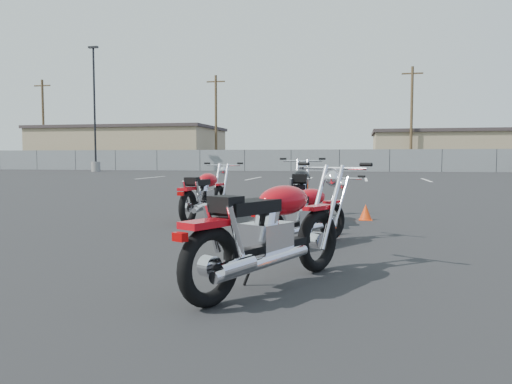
% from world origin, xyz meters
% --- Properties ---
extents(ground, '(120.00, 120.00, 0.00)m').
position_xyz_m(ground, '(0.00, 0.00, 0.00)').
color(ground, black).
rests_on(ground, ground).
extents(motorcycle_front_red, '(0.84, 2.16, 1.06)m').
position_xyz_m(motorcycle_front_red, '(-1.10, 2.20, 0.48)').
color(motorcycle_front_red, black).
rests_on(motorcycle_front_red, ground).
extents(motorcycle_second_black, '(0.91, 2.35, 1.15)m').
position_xyz_m(motorcycle_second_black, '(0.68, 2.22, 0.52)').
color(motorcycle_second_black, black).
rests_on(motorcycle_second_black, ground).
extents(motorcycle_third_red, '(1.33, 1.74, 0.91)m').
position_xyz_m(motorcycle_third_red, '(0.98, -0.12, 0.42)').
color(motorcycle_third_red, black).
rests_on(motorcycle_third_red, ground).
extents(motorcycle_rear_red, '(1.45, 2.18, 1.11)m').
position_xyz_m(motorcycle_rear_red, '(0.94, -2.26, 0.50)').
color(motorcycle_rear_red, black).
rests_on(motorcycle_rear_red, ground).
extents(training_cone_near, '(0.25, 0.25, 0.29)m').
position_xyz_m(training_cone_near, '(1.81, 2.84, 0.15)').
color(training_cone_near, '#F03F0C').
rests_on(training_cone_near, ground).
extents(training_cone_extra, '(0.29, 0.29, 0.34)m').
position_xyz_m(training_cone_extra, '(1.27, 0.92, 0.17)').
color(training_cone_extra, '#F03F0C').
rests_on(training_cone_extra, ground).
extents(light_pole_west, '(0.80, 0.70, 9.93)m').
position_xyz_m(light_pole_west, '(-19.16, 30.06, 2.56)').
color(light_pole_west, gray).
rests_on(light_pole_west, ground).
extents(chainlink_fence, '(80.06, 0.06, 1.80)m').
position_xyz_m(chainlink_fence, '(-0.00, 35.00, 0.90)').
color(chainlink_fence, slate).
rests_on(chainlink_fence, ground).
extents(tan_building_west, '(18.40, 10.40, 4.30)m').
position_xyz_m(tan_building_west, '(-22.00, 42.00, 2.16)').
color(tan_building_west, '#9C8964').
rests_on(tan_building_west, ground).
extents(tan_building_east, '(14.40, 9.40, 3.70)m').
position_xyz_m(tan_building_east, '(10.00, 44.00, 1.86)').
color(tan_building_east, '#9C8964').
rests_on(tan_building_east, ground).
extents(utility_pole_a, '(1.80, 0.24, 9.00)m').
position_xyz_m(utility_pole_a, '(-30.00, 39.00, 4.69)').
color(utility_pole_a, '#44331F').
rests_on(utility_pole_a, ground).
extents(utility_pole_b, '(1.80, 0.24, 9.00)m').
position_xyz_m(utility_pole_b, '(-12.00, 40.00, 4.69)').
color(utility_pole_b, '#44331F').
rests_on(utility_pole_b, ground).
extents(utility_pole_c, '(1.80, 0.24, 9.00)m').
position_xyz_m(utility_pole_c, '(6.00, 39.00, 4.69)').
color(utility_pole_c, '#44331F').
rests_on(utility_pole_c, ground).
extents(parking_line_stripes, '(15.12, 4.00, 0.01)m').
position_xyz_m(parking_line_stripes, '(-2.50, 20.00, 0.00)').
color(parking_line_stripes, silver).
rests_on(parking_line_stripes, ground).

